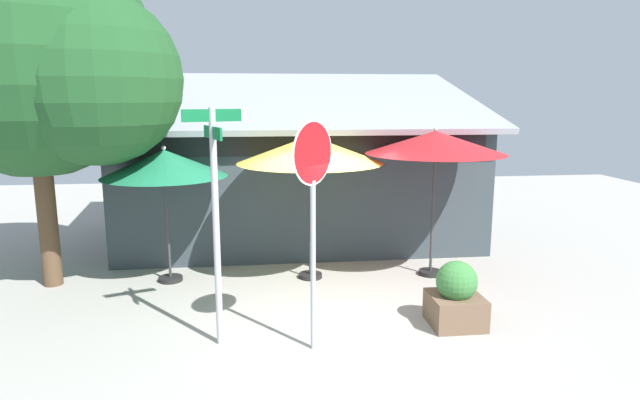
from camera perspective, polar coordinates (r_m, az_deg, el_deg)
ground_plane at (r=8.73m, az=1.21°, el=-12.19°), size 28.00×28.00×0.10m
cafe_building at (r=13.05m, az=-2.34°, el=2.62°), size 8.38×5.14×4.00m
street_sign_post at (r=7.27m, az=-10.96°, el=-0.67°), size 0.80×0.75×3.23m
stop_sign at (r=6.93m, az=-0.76°, el=1.01°), size 0.57×0.63×3.08m
patio_umbrella_forest_green_left at (r=10.04m, az=-16.12°, el=3.66°), size 2.24×2.24×2.51m
patio_umbrella_mustard_center at (r=9.80m, az=-1.06°, el=5.29°), size 2.67×2.67×2.75m
patio_umbrella_crimson_right at (r=10.19m, az=12.09°, el=5.88°), size 2.59×2.59×2.82m
shade_tree at (r=10.36m, az=-26.92°, el=12.96°), size 4.63×4.15×6.14m
sidewalk_planter at (r=8.39m, az=14.16°, el=-9.91°), size 0.77×0.77×0.99m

